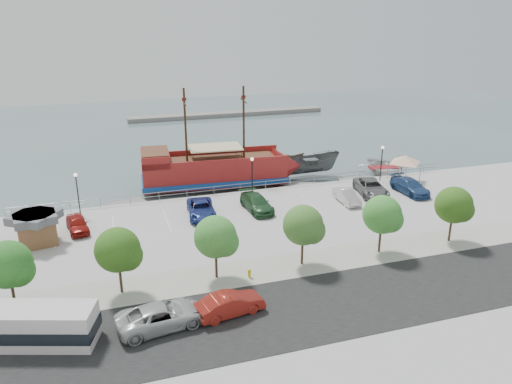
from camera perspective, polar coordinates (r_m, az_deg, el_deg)
name	(u,v)px	position (r m, az deg, el deg)	size (l,w,h in m)	color
ground	(272,226)	(49.65, 1.81, -3.89)	(160.00, 160.00, 0.00)	#4C5E61
land_slab	(386,352)	(33.08, 14.63, -17.23)	(100.00, 58.00, 1.20)	#A9A9A8
street	(348,301)	(36.24, 10.50, -12.11)	(100.00, 8.00, 0.04)	black
sidewalk	(313,262)	(40.87, 6.56, -7.95)	(100.00, 4.00, 0.05)	gray
seawall_railing	(249,187)	(55.98, -0.84, 0.61)	(50.00, 0.06, 1.00)	gray
far_shore	(228,114)	(102.88, -3.23, 8.89)	(40.00, 3.00, 0.80)	gray
pirate_ship	(226,170)	(60.29, -3.46, 2.58)	(20.06, 6.90, 12.53)	maroon
patrol_boat	(311,166)	(64.44, 6.28, 3.03)	(2.80, 7.44, 2.88)	#4B4D4E
speedboat	(385,170)	(66.55, 14.48, 2.47)	(5.47, 7.65, 1.59)	silver
dock_west	(113,208)	(55.60, -16.06, -1.79)	(7.19, 2.05, 0.41)	gray
dock_mid	(312,186)	(60.49, 6.45, 0.64)	(6.77, 1.93, 0.39)	gray
dock_east	(367,180)	(63.77, 12.55, 1.31)	(7.04, 2.01, 0.40)	gray
shed	(36,227)	(47.16, -23.85, -3.72)	(3.99, 3.99, 2.80)	brown
canopy_tent	(406,155)	(61.36, 16.72, 4.02)	(4.44, 4.44, 3.57)	slate
street_van	(162,316)	(33.23, -10.71, -13.74)	(2.66, 5.77, 1.60)	#B4B4B4
street_sedan	(230,304)	(33.92, -2.98, -12.68)	(1.62, 4.66, 1.53)	#A3231A
shuttle_bus	(39,327)	(33.75, -23.59, -13.91)	(7.30, 4.44, 2.42)	silver
fire_hydrant	(249,273)	(38.24, -0.76, -9.25)	(0.25, 0.25, 0.72)	#D5C007
lamp_post_left	(77,186)	(51.88, -19.79, 0.63)	(0.36, 0.36, 4.28)	black
lamp_post_mid	(252,169)	(54.04, -0.45, 2.60)	(0.36, 0.36, 4.28)	black
lamp_post_right	(382,157)	(60.56, 14.19, 3.89)	(0.36, 0.36, 4.28)	black
tree_a	(10,266)	(36.84, -26.27, -7.59)	(3.30, 3.20, 5.00)	#473321
tree_b	(120,251)	(36.27, -15.29, -6.55)	(3.30, 3.20, 5.00)	#473321
tree_c	(218,238)	(37.03, -4.41, -5.28)	(3.30, 3.20, 5.00)	#473321
tree_d	(305,226)	(39.06, 5.64, -3.94)	(3.30, 3.20, 5.00)	#473321
tree_e	(384,216)	(42.17, 14.43, -2.65)	(3.30, 3.20, 5.00)	#473321
tree_f	(456,206)	(46.13, 21.85, -1.52)	(3.30, 3.20, 5.00)	#473321
parked_car_a	(77,224)	(48.63, -19.75, -3.45)	(1.69, 4.20, 1.43)	maroon
parked_car_c	(201,209)	(49.32, -6.28, -1.94)	(2.54, 5.50, 1.53)	navy
parked_car_d	(257,203)	(50.50, 0.07, -1.27)	(2.19, 5.38, 1.56)	#29562F
parked_car_f	(347,196)	(53.44, 10.32, -0.48)	(1.48, 4.25, 1.40)	silver
parked_car_g	(371,188)	(56.26, 13.02, 0.50)	(2.70, 5.86, 1.63)	slate
parked_car_h	(410,186)	(57.86, 17.18, 0.63)	(2.23, 5.48, 1.59)	navy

